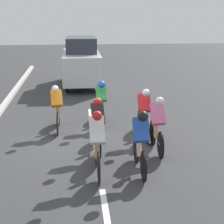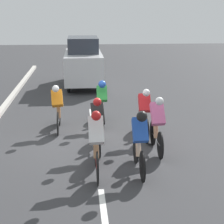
{
  "view_description": "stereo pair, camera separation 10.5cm",
  "coord_description": "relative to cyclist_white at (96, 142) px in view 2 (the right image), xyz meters",
  "views": [
    {
      "loc": [
        0.48,
        9.8,
        3.56
      ],
      "look_at": [
        -0.45,
        0.35,
        0.95
      ],
      "focal_mm": 60.0,
      "sensor_mm": 36.0,
      "label": 1
    },
    {
      "loc": [
        0.38,
        9.81,
        3.56
      ],
      "look_at": [
        -0.45,
        0.35,
        0.95
      ],
      "focal_mm": 60.0,
      "sensor_mm": 36.0,
      "label": 2
    }
  ],
  "objects": [
    {
      "name": "ground_plane",
      "position": [
        -0.06,
        -2.19,
        -0.8
      ],
      "size": [
        60.0,
        60.0,
        0.0
      ],
      "primitive_type": "plane",
      "color": "#38383A"
    },
    {
      "name": "lane_stripe_near",
      "position": [
        -0.06,
        1.36,
        -0.8
      ],
      "size": [
        0.12,
        1.4,
        0.01
      ],
      "primitive_type": "cube",
      "color": "white",
      "rests_on": "ground"
    },
    {
      "name": "lane_stripe_mid",
      "position": [
        -0.06,
        -1.84,
        -0.8
      ],
      "size": [
        0.12,
        1.4,
        0.01
      ],
      "primitive_type": "cube",
      "color": "white",
      "rests_on": "ground"
    },
    {
      "name": "lane_stripe_far",
      "position": [
        -0.06,
        -5.04,
        -0.8
      ],
      "size": [
        0.12,
        1.4,
        0.01
      ],
      "primitive_type": "cube",
      "color": "white",
      "rests_on": "ground"
    },
    {
      "name": "cyclist_white",
      "position": [
        0.0,
        0.0,
        0.0
      ],
      "size": [
        0.33,
        1.72,
        1.56
      ],
      "color": "black",
      "rests_on": "ground"
    },
    {
      "name": "cyclist_black",
      "position": [
        -0.12,
        -1.49,
        -0.03
      ],
      "size": [
        0.36,
        1.66,
        1.48
      ],
      "color": "black",
      "rests_on": "ground"
    },
    {
      "name": "cyclist_pink",
      "position": [
        -1.6,
        -1.26,
        -0.01
      ],
      "size": [
        0.34,
        1.65,
        1.52
      ],
      "color": "black",
      "rests_on": "ground"
    },
    {
      "name": "cyclist_red",
      "position": [
        -1.47,
        -2.44,
        -0.05
      ],
      "size": [
        0.32,
        1.76,
        1.48
      ],
      "color": "black",
      "rests_on": "ground"
    },
    {
      "name": "cyclist_orange",
      "position": [
        1.0,
        -3.33,
        -0.05
      ],
      "size": [
        0.36,
        1.67,
        1.45
      ],
      "color": "black",
      "rests_on": "ground"
    },
    {
      "name": "cyclist_blue",
      "position": [
        -0.96,
        -0.06,
        0.0
      ],
      "size": [
        0.32,
        1.69,
        1.51
      ],
      "color": "black",
      "rests_on": "ground"
    },
    {
      "name": "cyclist_green",
      "position": [
        -0.35,
        -3.79,
        -0.02
      ],
      "size": [
        0.32,
        1.74,
        1.48
      ],
      "color": "black",
      "rests_on": "ground"
    },
    {
      "name": "support_car",
      "position": [
        0.14,
        -10.2,
        0.34
      ],
      "size": [
        1.7,
        4.29,
        2.3
      ],
      "color": "black",
      "rests_on": "ground"
    }
  ]
}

